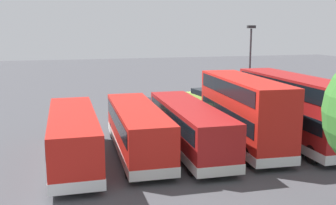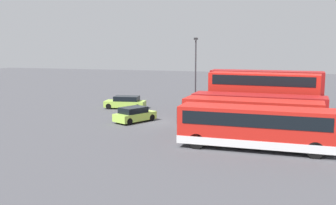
{
  "view_description": "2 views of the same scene",
  "coord_description": "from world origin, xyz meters",
  "px_view_note": "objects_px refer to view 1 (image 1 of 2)",
  "views": [
    {
      "loc": [
        8.21,
        32.59,
        7.62
      ],
      "look_at": [
        -0.68,
        2.47,
        1.73
      ],
      "focal_mm": 41.92,
      "sensor_mm": 36.0,
      "label": 1
    },
    {
      "loc": [
        35.28,
        12.32,
        7.28
      ],
      "look_at": [
        -1.08,
        1.47,
        1.76
      ],
      "focal_mm": 43.3,
      "sensor_mm": 36.0,
      "label": 2
    }
  ],
  "objects_px": {
    "car_small_green": "(145,107)",
    "lamp_post_tall": "(250,65)",
    "bus_single_deck_fifth": "(73,136)",
    "car_hatchback_silver": "(203,96)",
    "bus_double_decker_second": "(243,110)",
    "bus_single_deck_third": "(189,126)",
    "bus_single_deck_fourth": "(137,128)",
    "bus_double_decker_near_end": "(292,107)"
  },
  "relations": [
    {
      "from": "bus_double_decker_near_end",
      "to": "bus_single_deck_third",
      "type": "relative_size",
      "value": 1.0
    },
    {
      "from": "car_hatchback_silver",
      "to": "car_small_green",
      "type": "distance_m",
      "value": 8.13
    },
    {
      "from": "car_hatchback_silver",
      "to": "car_small_green",
      "type": "bearing_deg",
      "value": 28.44
    },
    {
      "from": "bus_single_deck_fourth",
      "to": "lamp_post_tall",
      "type": "relative_size",
      "value": 1.37
    },
    {
      "from": "bus_single_deck_fourth",
      "to": "bus_single_deck_fifth",
      "type": "xyz_separation_m",
      "value": [
        3.86,
        0.62,
        -0.0
      ]
    },
    {
      "from": "lamp_post_tall",
      "to": "bus_double_decker_near_end",
      "type": "bearing_deg",
      "value": 83.83
    },
    {
      "from": "bus_single_deck_third",
      "to": "car_small_green",
      "type": "distance_m",
      "value": 11.34
    },
    {
      "from": "car_small_green",
      "to": "lamp_post_tall",
      "type": "xyz_separation_m",
      "value": [
        -8.29,
        3.96,
        3.95
      ]
    },
    {
      "from": "bus_single_deck_fifth",
      "to": "car_small_green",
      "type": "bearing_deg",
      "value": -120.71
    },
    {
      "from": "bus_double_decker_second",
      "to": "bus_single_deck_fifth",
      "type": "distance_m",
      "value": 10.82
    },
    {
      "from": "bus_single_deck_third",
      "to": "car_hatchback_silver",
      "type": "relative_size",
      "value": 2.41
    },
    {
      "from": "bus_double_decker_near_end",
      "to": "car_hatchback_silver",
      "type": "distance_m",
      "value": 15.49
    },
    {
      "from": "bus_double_decker_second",
      "to": "car_small_green",
      "type": "distance_m",
      "value": 12.26
    },
    {
      "from": "car_hatchback_silver",
      "to": "lamp_post_tall",
      "type": "xyz_separation_m",
      "value": [
        -1.14,
        7.83,
        3.94
      ]
    },
    {
      "from": "bus_single_deck_fifth",
      "to": "bus_double_decker_second",
      "type": "bearing_deg",
      "value": -179.12
    },
    {
      "from": "bus_single_deck_fourth",
      "to": "bus_single_deck_third",
      "type": "bearing_deg",
      "value": 175.61
    },
    {
      "from": "bus_single_deck_fifth",
      "to": "car_small_green",
      "type": "xyz_separation_m",
      "value": [
        -6.94,
        -11.68,
        -0.92
      ]
    },
    {
      "from": "bus_single_deck_fifth",
      "to": "car_hatchback_silver",
      "type": "bearing_deg",
      "value": -132.18
    },
    {
      "from": "bus_single_deck_fourth",
      "to": "car_hatchback_silver",
      "type": "distance_m",
      "value": 18.11
    },
    {
      "from": "car_hatchback_silver",
      "to": "lamp_post_tall",
      "type": "distance_m",
      "value": 8.84
    },
    {
      "from": "bus_double_decker_near_end",
      "to": "bus_double_decker_second",
      "type": "distance_m",
      "value": 3.62
    },
    {
      "from": "bus_double_decker_second",
      "to": "car_hatchback_silver",
      "type": "bearing_deg",
      "value": -102.12
    },
    {
      "from": "bus_double_decker_near_end",
      "to": "bus_single_deck_fifth",
      "type": "xyz_separation_m",
      "value": [
        14.41,
        0.17,
        -0.83
      ]
    },
    {
      "from": "bus_double_decker_second",
      "to": "bus_single_deck_fourth",
      "type": "relative_size",
      "value": 0.95
    },
    {
      "from": "car_small_green",
      "to": "car_hatchback_silver",
      "type": "bearing_deg",
      "value": -151.56
    },
    {
      "from": "bus_double_decker_near_end",
      "to": "bus_single_deck_fifth",
      "type": "distance_m",
      "value": 14.43
    },
    {
      "from": "bus_double_decker_second",
      "to": "car_hatchback_silver",
      "type": "distance_m",
      "value": 15.83
    },
    {
      "from": "bus_single_deck_fourth",
      "to": "lamp_post_tall",
      "type": "distance_m",
      "value": 13.73
    },
    {
      "from": "bus_double_decker_second",
      "to": "car_hatchback_silver",
      "type": "xyz_separation_m",
      "value": [
        -3.3,
        -15.38,
        -1.74
      ]
    },
    {
      "from": "bus_single_deck_fourth",
      "to": "car_small_green",
      "type": "xyz_separation_m",
      "value": [
        -3.07,
        -11.05,
        -0.92
      ]
    },
    {
      "from": "bus_single_deck_third",
      "to": "bus_single_deck_fifth",
      "type": "bearing_deg",
      "value": 2.99
    },
    {
      "from": "bus_double_decker_near_end",
      "to": "bus_single_deck_third",
      "type": "xyz_separation_m",
      "value": [
        7.26,
        -0.21,
        -0.83
      ]
    },
    {
      "from": "bus_single_deck_third",
      "to": "car_hatchback_silver",
      "type": "height_order",
      "value": "bus_single_deck_third"
    },
    {
      "from": "bus_double_decker_second",
      "to": "bus_single_deck_third",
      "type": "distance_m",
      "value": 3.74
    },
    {
      "from": "car_small_green",
      "to": "lamp_post_tall",
      "type": "distance_m",
      "value": 10.0
    },
    {
      "from": "bus_double_decker_near_end",
      "to": "bus_single_deck_fifth",
      "type": "relative_size",
      "value": 1.06
    },
    {
      "from": "bus_single_deck_third",
      "to": "car_hatchback_silver",
      "type": "bearing_deg",
      "value": -114.59
    },
    {
      "from": "car_hatchback_silver",
      "to": "bus_single_deck_fourth",
      "type": "bearing_deg",
      "value": 55.59
    },
    {
      "from": "bus_single_deck_fifth",
      "to": "bus_single_deck_third",
      "type": "bearing_deg",
      "value": -177.01
    },
    {
      "from": "bus_single_deck_fifth",
      "to": "car_hatchback_silver",
      "type": "xyz_separation_m",
      "value": [
        -14.09,
        -15.55,
        -0.92
      ]
    },
    {
      "from": "bus_single_deck_fifth",
      "to": "car_hatchback_silver",
      "type": "distance_m",
      "value": 21.0
    },
    {
      "from": "bus_single_deck_fourth",
      "to": "bus_single_deck_fifth",
      "type": "relative_size",
      "value": 1.01
    }
  ]
}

